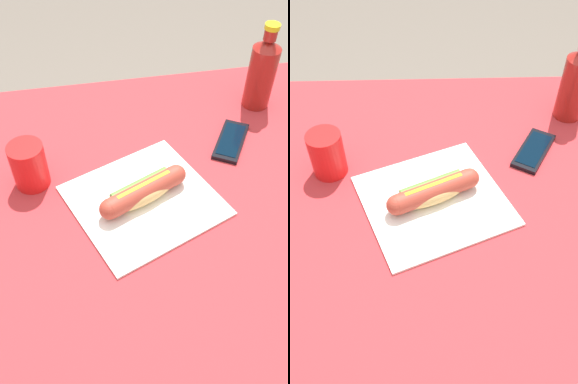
% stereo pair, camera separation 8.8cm
% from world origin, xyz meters
% --- Properties ---
extents(ground_plane, '(6.00, 6.00, 0.00)m').
position_xyz_m(ground_plane, '(0.00, 0.00, 0.00)').
color(ground_plane, '#6B6056').
rests_on(ground_plane, ground).
extents(dining_table, '(1.00, 0.95, 0.74)m').
position_xyz_m(dining_table, '(0.00, 0.00, 0.60)').
color(dining_table, brown).
rests_on(dining_table, ground).
extents(paper_wrapper, '(0.37, 0.36, 0.01)m').
position_xyz_m(paper_wrapper, '(-0.07, 0.01, 0.74)').
color(paper_wrapper, white).
rests_on(paper_wrapper, dining_table).
extents(hot_dog, '(0.20, 0.11, 0.05)m').
position_xyz_m(hot_dog, '(-0.07, 0.01, 0.77)').
color(hot_dog, '#DBB26B').
rests_on(hot_dog, paper_wrapper).
extents(cell_phone, '(0.13, 0.16, 0.01)m').
position_xyz_m(cell_phone, '(0.17, 0.16, 0.74)').
color(cell_phone, black).
rests_on(cell_phone, dining_table).
extents(soda_bottle, '(0.07, 0.07, 0.22)m').
position_xyz_m(soda_bottle, '(0.29, 0.30, 0.83)').
color(soda_bottle, maroon).
rests_on(soda_bottle, dining_table).
extents(drinking_cup, '(0.08, 0.08, 0.10)m').
position_xyz_m(drinking_cup, '(-0.30, 0.11, 0.79)').
color(drinking_cup, red).
rests_on(drinking_cup, dining_table).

